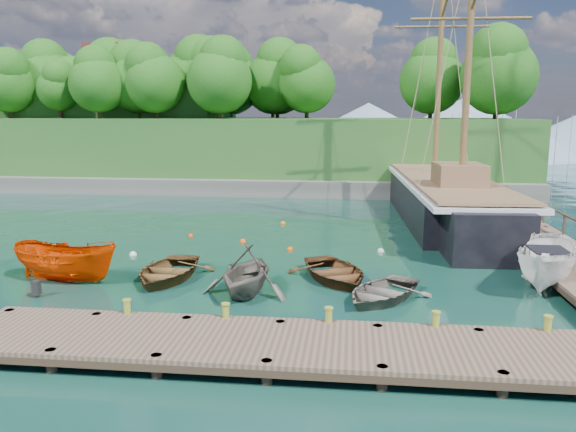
% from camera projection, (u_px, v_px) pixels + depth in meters
% --- Properties ---
extents(ground, '(160.00, 160.00, 0.00)m').
position_uv_depth(ground, '(282.00, 286.00, 21.38)').
color(ground, '#10352A').
rests_on(ground, ground).
extents(dock_near, '(20.00, 3.20, 1.10)m').
position_uv_depth(dock_near, '(326.00, 347.00, 14.72)').
color(dock_near, '#4D3C2D').
rests_on(dock_near, ground).
extents(dock_east, '(3.20, 24.00, 1.10)m').
position_uv_depth(dock_east, '(538.00, 241.00, 26.85)').
color(dock_east, '#4D3C2D').
rests_on(dock_east, ground).
extents(bollard_0, '(0.26, 0.26, 0.45)m').
position_uv_depth(bollard_0, '(129.00, 333.00, 16.84)').
color(bollard_0, olive).
rests_on(bollard_0, ground).
extents(bollard_1, '(0.26, 0.26, 0.45)m').
position_uv_depth(bollard_1, '(226.00, 337.00, 16.50)').
color(bollard_1, olive).
rests_on(bollard_1, ground).
extents(bollard_2, '(0.26, 0.26, 0.45)m').
position_uv_depth(bollard_2, '(328.00, 342.00, 16.17)').
color(bollard_2, olive).
rests_on(bollard_2, ground).
extents(bollard_3, '(0.26, 0.26, 0.45)m').
position_uv_depth(bollard_3, '(435.00, 347.00, 15.84)').
color(bollard_3, olive).
rests_on(bollard_3, ground).
extents(bollard_4, '(0.26, 0.26, 0.45)m').
position_uv_depth(bollard_4, '(545.00, 352.00, 15.50)').
color(bollard_4, olive).
rests_on(bollard_4, ground).
extents(rowboat_0, '(3.36, 4.50, 0.89)m').
position_uv_depth(rowboat_0, '(167.00, 279.00, 22.30)').
color(rowboat_0, brown).
rests_on(rowboat_0, ground).
extents(rowboat_1, '(3.61, 4.05, 1.95)m').
position_uv_depth(rowboat_1, '(246.00, 294.00, 20.44)').
color(rowboat_1, '#595349').
rests_on(rowboat_1, ground).
extents(rowboat_2, '(4.48, 5.10, 0.88)m').
position_uv_depth(rowboat_2, '(335.00, 280.00, 22.16)').
color(rowboat_2, '#4F2E17').
rests_on(rowboat_2, ground).
extents(rowboat_3, '(4.37, 4.72, 0.80)m').
position_uv_depth(rowboat_3, '(381.00, 299.00, 19.85)').
color(rowboat_3, '#685F54').
rests_on(rowboat_3, ground).
extents(motorboat_orange, '(4.80, 2.53, 1.76)m').
position_uv_depth(motorboat_orange, '(68.00, 281.00, 22.02)').
color(motorboat_orange, '#DC3B00').
rests_on(motorboat_orange, ground).
extents(cabin_boat_white, '(3.88, 5.44, 1.97)m').
position_uv_depth(cabin_boat_white, '(546.00, 286.00, 21.32)').
color(cabin_boat_white, white).
rests_on(cabin_boat_white, ground).
extents(schooner, '(5.78, 27.72, 20.34)m').
position_uv_depth(schooner, '(445.00, 203.00, 33.92)').
color(schooner, black).
rests_on(schooner, ground).
extents(mooring_buoy_0, '(0.35, 0.35, 0.35)m').
position_uv_depth(mooring_buoy_0, '(133.00, 255.00, 25.93)').
color(mooring_buoy_0, silver).
rests_on(mooring_buoy_0, ground).
extents(mooring_buoy_1, '(0.33, 0.33, 0.33)m').
position_uv_depth(mooring_buoy_1, '(243.00, 242.00, 28.57)').
color(mooring_buoy_1, '#E0520D').
rests_on(mooring_buoy_1, ground).
extents(mooring_buoy_2, '(0.31, 0.31, 0.31)m').
position_uv_depth(mooring_buoy_2, '(290.00, 250.00, 26.93)').
color(mooring_buoy_2, '#EB5001').
rests_on(mooring_buoy_2, ground).
extents(mooring_buoy_3, '(0.32, 0.32, 0.32)m').
position_uv_depth(mooring_buoy_3, '(381.00, 252.00, 26.57)').
color(mooring_buoy_3, silver).
rests_on(mooring_buoy_3, ground).
extents(mooring_buoy_4, '(0.28, 0.28, 0.28)m').
position_uv_depth(mooring_buoy_4, '(191.00, 236.00, 29.90)').
color(mooring_buoy_4, '#F14105').
rests_on(mooring_buoy_4, ground).
extents(mooring_buoy_5, '(0.33, 0.33, 0.33)m').
position_uv_depth(mooring_buoy_5, '(283.00, 224.00, 33.20)').
color(mooring_buoy_5, '#EB6602').
rests_on(mooring_buoy_5, ground).
extents(headland, '(51.00, 19.31, 12.90)m').
position_uv_depth(headland, '(187.00, 123.00, 52.45)').
color(headland, '#474744').
rests_on(headland, ground).
extents(distant_ridge, '(117.00, 40.00, 10.00)m').
position_uv_depth(distant_ridge, '(364.00, 126.00, 88.50)').
color(distant_ridge, '#728CA5').
rests_on(distant_ridge, ground).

